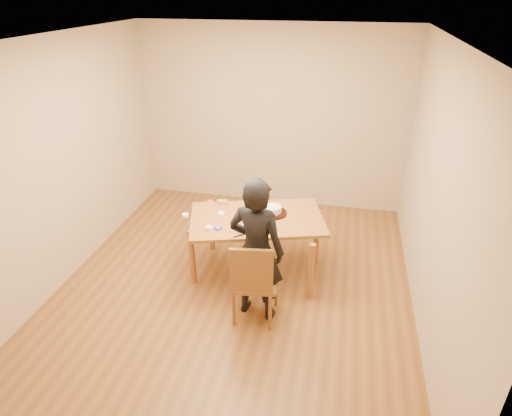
% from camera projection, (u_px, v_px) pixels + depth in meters
% --- Properties ---
extents(room_shell, '(4.00, 4.50, 2.70)m').
position_uv_depth(room_shell, '(241.00, 166.00, 4.73)').
color(room_shell, brown).
rests_on(room_shell, ground).
extents(dining_table, '(1.71, 1.30, 0.04)m').
position_uv_depth(dining_table, '(257.00, 219.00, 4.94)').
color(dining_table, brown).
rests_on(dining_table, floor).
extents(dining_chair, '(0.50, 0.50, 0.04)m').
position_uv_depth(dining_chair, '(256.00, 281.00, 4.37)').
color(dining_chair, brown).
rests_on(dining_chair, floor).
extents(cake_plate, '(0.32, 0.32, 0.02)m').
position_uv_depth(cake_plate, '(273.00, 213.00, 5.00)').
color(cake_plate, '#B3250B').
rests_on(cake_plate, dining_table).
extents(cake, '(0.20, 0.20, 0.06)m').
position_uv_depth(cake, '(273.00, 210.00, 4.98)').
color(cake, white).
rests_on(cake, cake_plate).
extents(frosting_dome, '(0.19, 0.19, 0.03)m').
position_uv_depth(frosting_dome, '(273.00, 206.00, 4.96)').
color(frosting_dome, white).
rests_on(frosting_dome, cake).
extents(frosting_tub, '(0.09, 0.09, 0.08)m').
position_uv_depth(frosting_tub, '(241.00, 229.00, 4.62)').
color(frosting_tub, white).
rests_on(frosting_tub, dining_table).
extents(frosting_lid, '(0.09, 0.09, 0.01)m').
position_uv_depth(frosting_lid, '(218.00, 228.00, 4.70)').
color(frosting_lid, '#171E98').
rests_on(frosting_lid, dining_table).
extents(frosting_dollop, '(0.04, 0.04, 0.02)m').
position_uv_depth(frosting_dollop, '(218.00, 227.00, 4.70)').
color(frosting_dollop, white).
rests_on(frosting_dollop, frosting_lid).
extents(ramekin_green, '(0.08, 0.08, 0.04)m').
position_uv_depth(ramekin_green, '(209.00, 228.00, 4.68)').
color(ramekin_green, white).
rests_on(ramekin_green, dining_table).
extents(ramekin_yellow, '(0.09, 0.09, 0.04)m').
position_uv_depth(ramekin_yellow, '(221.00, 214.00, 4.95)').
color(ramekin_yellow, white).
rests_on(ramekin_yellow, dining_table).
extents(ramekin_multi, '(0.08, 0.08, 0.04)m').
position_uv_depth(ramekin_multi, '(185.00, 215.00, 4.94)').
color(ramekin_multi, white).
rests_on(ramekin_multi, dining_table).
extents(candy_box_pink, '(0.14, 0.07, 0.02)m').
position_uv_depth(candy_box_pink, '(223.00, 203.00, 5.24)').
color(candy_box_pink, '#DF34AA').
rests_on(candy_box_pink, dining_table).
extents(candy_box_green, '(0.13, 0.08, 0.02)m').
position_uv_depth(candy_box_green, '(222.00, 201.00, 5.23)').
color(candy_box_green, '#39971B').
rests_on(candy_box_green, candy_box_pink).
extents(spatula, '(0.14, 0.12, 0.01)m').
position_uv_depth(spatula, '(241.00, 235.00, 4.57)').
color(spatula, black).
rests_on(spatula, dining_table).
extents(person, '(0.63, 0.47, 1.57)m').
position_uv_depth(person, '(256.00, 251.00, 4.25)').
color(person, black).
rests_on(person, floor).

